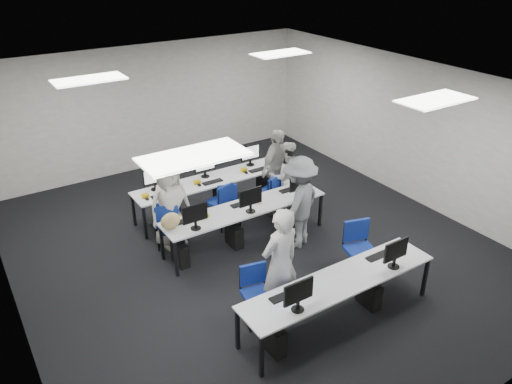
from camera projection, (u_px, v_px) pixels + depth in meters
room at (251, 173)px, 8.64m from camera, size 9.00×9.02×3.00m
ceiling_panels at (251, 89)px, 7.96m from camera, size 5.20×4.60×0.02m
desk_front at (340, 283)px, 7.21m from camera, size 3.20×0.70×0.73m
desk_mid at (245, 210)px, 9.16m from camera, size 3.20×0.70×0.73m
desk_back at (209, 182)px, 10.21m from camera, size 3.20×0.70×0.73m
equipment_front at (329, 306)px, 7.25m from camera, size 2.51×0.41×1.19m
equipment_mid at (237, 228)px, 9.20m from camera, size 2.91×0.41×1.19m
equipment_back at (218, 193)px, 10.46m from camera, size 2.91×0.41×1.19m
chair_0 at (257, 304)px, 7.42m from camera, size 0.51×0.54×0.88m
chair_1 at (359, 260)px, 8.38m from camera, size 0.60×0.63×0.97m
chair_2 at (171, 235)px, 9.13m from camera, size 0.54×0.56×0.87m
chair_3 at (229, 214)px, 9.85m from camera, size 0.54×0.56×0.83m
chair_4 at (280, 204)px, 10.23m from camera, size 0.53×0.55×0.82m
chair_5 at (167, 230)px, 9.27m from camera, size 0.57×0.59×0.89m
chair_6 at (220, 210)px, 10.00m from camera, size 0.53×0.56×0.87m
chair_7 at (269, 199)px, 10.41m from camera, size 0.54×0.56×0.85m
handbag at (170, 221)px, 8.41m from camera, size 0.38×0.27×0.29m
student_0 at (280, 264)px, 7.24m from camera, size 0.71×0.50×1.82m
student_1 at (286, 177)px, 10.23m from camera, size 0.90×0.81×1.52m
student_2 at (170, 204)px, 9.02m from camera, size 0.86×0.60×1.67m
student_3 at (276, 168)px, 10.44m from camera, size 1.07×0.75×1.68m
photographer at (299, 203)px, 8.99m from camera, size 1.30×1.07×1.76m
dslr_camera at (292, 152)px, 8.65m from camera, size 0.20×0.22×0.10m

